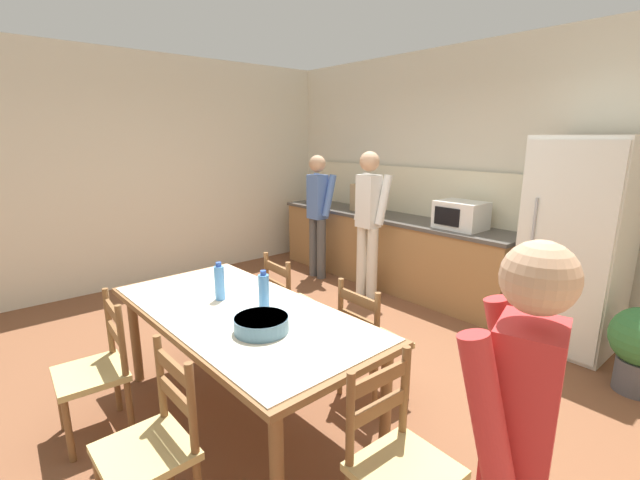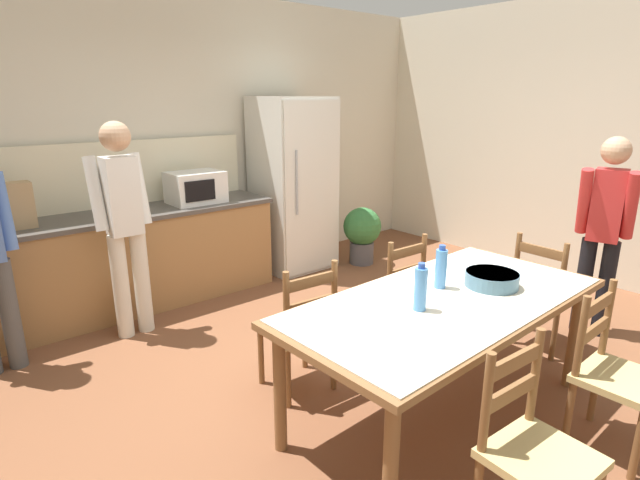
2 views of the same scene
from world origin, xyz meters
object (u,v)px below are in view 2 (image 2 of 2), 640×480
chair_side_near_left (533,451)px  chair_head_end (544,294)px  dining_table (446,309)px  refrigerator (294,185)px  serving_bowl (492,278)px  paper_bag (16,206)px  bottle_off_centre (441,268)px  bottle_near_centre (420,288)px  chair_side_far_right (393,293)px  person_by_table (604,227)px  person_at_counter (124,219)px  microwave (196,187)px  chair_side_far_left (300,328)px  potted_plant (362,231)px  chair_side_near_right (614,375)px

chair_side_near_left → chair_head_end: bearing=28.9°
dining_table → refrigerator: bearing=70.1°
serving_bowl → chair_head_end: size_ratio=0.35×
paper_bag → bottle_off_centre: paper_bag is taller
bottle_near_centre → chair_side_far_right: (0.70, 0.80, -0.46)m
paper_bag → chair_side_far_right: bearing=-44.0°
bottle_near_centre → person_by_table: 2.13m
refrigerator → serving_bowl: (-0.66, -2.88, -0.12)m
bottle_off_centre → chair_side_near_left: (-0.54, -0.92, -0.46)m
person_at_counter → microwave: bearing=-59.4°
person_by_table → chair_side_far_left: bearing=-37.0°
paper_bag → serving_bowl: 3.54m
person_at_counter → potted_plant: size_ratio=2.59×
bottle_off_centre → chair_side_near_left: bearing=-120.2°
refrigerator → chair_side_near_right: 3.66m
bottle_off_centre → chair_side_far_left: bearing=132.1°
chair_head_end → dining_table: bearing=93.3°
serving_bowl → person_by_table: person_by_table is taller
chair_side_far_right → chair_side_near_left: bearing=63.1°
chair_side_near_left → person_at_counter: (-0.59, 3.11, 0.53)m
bottle_near_centre → chair_side_near_right: bottle_near_centre is taller
serving_bowl → person_at_counter: size_ratio=0.19×
microwave → potted_plant: 2.00m
person_at_counter → potted_plant: 2.77m
chair_side_near_right → chair_side_near_left: 0.92m
serving_bowl → chair_side_near_left: bearing=-137.5°
microwave → bottle_near_centre: (-0.11, -2.84, -0.15)m
chair_side_near_left → chair_side_near_right: bearing=5.0°
paper_bag → bottle_near_centre: bearing=-63.6°
microwave → chair_head_end: size_ratio=0.55×
bottle_near_centre → potted_plant: bottle_near_centre is taller
paper_bag → chair_side_far_left: (1.18, -2.05, -0.64)m
potted_plant → person_at_counter: bearing=-178.5°
chair_side_near_right → chair_side_far_right: (-0.04, 1.57, 0.00)m
microwave → serving_bowl: size_ratio=1.56×
paper_bag → person_by_table: size_ratio=0.22×
chair_head_end → refrigerator: bearing=7.9°
potted_plant → bottle_off_centre: bearing=-125.0°
microwave → chair_side_near_left: bearing=-94.6°
paper_bag → chair_side_far_left: bearing=-60.1°
chair_head_end → chair_side_near_right: bearing=135.8°
refrigerator → dining_table: 3.00m
dining_table → potted_plant: (1.68, 2.39, -0.31)m
person_by_table → potted_plant: size_ratio=2.41×
paper_bag → serving_bowl: (2.03, -2.89, -0.26)m
dining_table → person_by_table: person_by_table is taller
bottle_off_centre → chair_side_near_right: bearing=-67.0°
person_at_counter → chair_side_near_right: bearing=-154.0°
bottle_near_centre → refrigerator: bearing=65.7°
microwave → person_at_counter: size_ratio=0.29×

